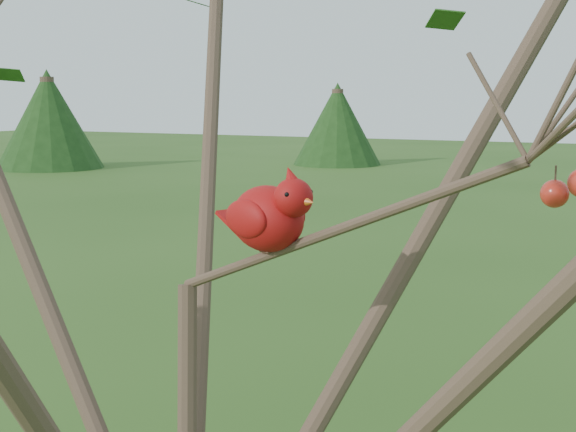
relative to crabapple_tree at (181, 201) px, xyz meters
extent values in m
sphere|color=red|center=(0.56, 0.11, 0.03)|extent=(0.04, 0.04, 0.04)
ellipsoid|color=#A90E0F|center=(0.10, 0.11, -0.04)|extent=(0.17, 0.15, 0.11)
sphere|color=#A90E0F|center=(0.16, 0.09, 0.00)|extent=(0.08, 0.08, 0.06)
cone|color=#A90E0F|center=(0.15, 0.09, 0.04)|extent=(0.06, 0.05, 0.05)
cone|color=#D85914|center=(0.19, 0.08, 0.00)|extent=(0.03, 0.03, 0.02)
ellipsoid|color=black|center=(0.18, 0.08, 0.00)|extent=(0.03, 0.04, 0.03)
cube|color=#A90E0F|center=(0.02, 0.14, -0.06)|extent=(0.09, 0.06, 0.05)
ellipsoid|color=#A90E0F|center=(0.11, 0.15, -0.03)|extent=(0.10, 0.06, 0.06)
ellipsoid|color=#A90E0F|center=(0.08, 0.07, -0.03)|extent=(0.10, 0.06, 0.06)
cylinder|color=#403022|center=(-9.94, 23.74, -0.86)|extent=(0.38, 0.38, 2.52)
cone|color=#193613|center=(-9.94, 23.74, -0.76)|extent=(2.94, 2.94, 2.73)
cylinder|color=#403022|center=(-17.60, 18.37, -0.68)|extent=(0.43, 0.43, 2.89)
cone|color=#193613|center=(-17.60, 18.37, -0.56)|extent=(3.37, 3.37, 3.13)
camera|label=1|loc=(0.73, -1.06, 0.17)|focal=50.00mm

